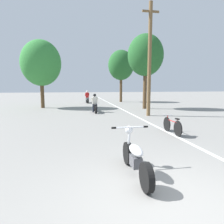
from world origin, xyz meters
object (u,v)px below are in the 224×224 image
object	(u,v)px
bicycle_parked	(172,126)
motorcycle_rider_far	(87,98)
utility_pole	(150,59)
roadside_tree_right_far	(121,65)
roadside_tree_right_near	(146,56)
motorcycle_foreground	(135,157)
roadside_tree_left	(41,63)
motorcycle_rider_lead	(95,105)

from	to	relation	value
bicycle_parked	motorcycle_rider_far	bearing A→B (deg)	99.23
utility_pole	roadside_tree_right_far	world-z (taller)	utility_pole
roadside_tree_right_near	bicycle_parked	distance (m)	10.09
motorcycle_rider_far	motorcycle_foreground	bearing A→B (deg)	-90.23
roadside_tree_right_far	motorcycle_foreground	xyz separation A→B (m)	(-4.27, -20.08, -4.04)
roadside_tree_right_near	roadside_tree_left	world-z (taller)	roadside_tree_right_near
motorcycle_rider_lead	roadside_tree_right_near	bearing A→B (deg)	19.59
roadside_tree_right_near	bicycle_parked	world-z (taller)	roadside_tree_right_near
utility_pole	motorcycle_foreground	size ratio (longest dim) A/B	3.72
motorcycle_foreground	bicycle_parked	xyz separation A→B (m)	(2.65, 3.46, -0.07)
motorcycle_foreground	motorcycle_rider_far	world-z (taller)	motorcycle_rider_far
roadside_tree_right_far	motorcycle_rider_far	xyz separation A→B (m)	(-4.19, -0.83, -3.90)
roadside_tree_right_near	motorcycle_rider_lead	size ratio (longest dim) A/B	3.02
motorcycle_rider_far	utility_pole	bearing A→B (deg)	-72.53
roadside_tree_left	utility_pole	bearing A→B (deg)	-39.16
roadside_tree_right_far	bicycle_parked	distance (m)	17.20
roadside_tree_right_far	bicycle_parked	world-z (taller)	roadside_tree_right_far
roadside_tree_right_far	motorcycle_rider_lead	xyz separation A→B (m)	(-4.13, -9.26, -3.92)
motorcycle_rider_lead	bicycle_parked	size ratio (longest dim) A/B	1.32
roadside_tree_right_far	roadside_tree_left	size ratio (longest dim) A/B	1.05
motorcycle_foreground	bicycle_parked	world-z (taller)	motorcycle_foreground
utility_pole	motorcycle_rider_lead	xyz separation A→B (m)	(-3.34, 2.38, -3.16)
roadside_tree_right_near	roadside_tree_left	xyz separation A→B (m)	(-8.83, 2.27, -0.56)
roadside_tree_left	motorcycle_rider_far	size ratio (longest dim) A/B	3.09
roadside_tree_left	motorcycle_rider_lead	distance (m)	6.74
roadside_tree_right_far	motorcycle_rider_lead	distance (m)	10.87
roadside_tree_left	motorcycle_rider_far	distance (m)	7.12
roadside_tree_right_near	motorcycle_rider_lead	bearing A→B (deg)	-160.41
roadside_tree_right_far	roadside_tree_left	distance (m)	10.05
motorcycle_rider_lead	motorcycle_rider_far	size ratio (longest dim) A/B	1.08
roadside_tree_right_near	motorcycle_rider_far	distance (m)	9.12
utility_pole	roadside_tree_right_far	xyz separation A→B (m)	(0.79, 11.64, 0.76)
utility_pole	roadside_tree_right_near	distance (m)	4.23
motorcycle_rider_far	roadside_tree_right_near	bearing A→B (deg)	-56.30
roadside_tree_right_near	bicycle_parked	xyz separation A→B (m)	(-1.99, -8.97, -4.17)
roadside_tree_right_far	motorcycle_rider_lead	size ratio (longest dim) A/B	3.01
utility_pole	roadside_tree_left	world-z (taller)	utility_pole
motorcycle_rider_lead	bicycle_parked	world-z (taller)	motorcycle_rider_lead
roadside_tree_right_far	motorcycle_foreground	distance (m)	20.93
motorcycle_foreground	roadside_tree_right_near	bearing A→B (deg)	69.54
roadside_tree_left	roadside_tree_right_far	bearing A→B (deg)	32.49
utility_pole	roadside_tree_left	bearing A→B (deg)	140.84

